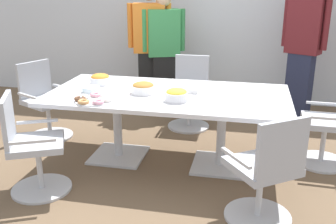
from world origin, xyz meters
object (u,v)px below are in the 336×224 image
at_px(person_standing_2, 303,46).
at_px(plate_stack, 91,89).
at_px(snack_bowl_chips_orange, 100,79).
at_px(snack_bowl_pretzels, 143,88).
at_px(conference_table, 168,105).
at_px(snack_bowl_chips_yellow, 176,95).
at_px(office_chair_3, 31,150).
at_px(office_chair_2, 45,104).
at_px(person_standing_1, 164,50).
at_px(napkin_pile, 191,88).
at_px(office_chair_0, 331,127).
at_px(donut_platter, 93,99).
at_px(office_chair_1, 190,96).
at_px(office_chair_4, 265,175).
at_px(person_standing_0, 150,46).

bearing_deg(person_standing_2, plate_stack, 67.35).
distance_m(snack_bowl_chips_orange, snack_bowl_pretzels, 0.61).
distance_m(conference_table, snack_bowl_chips_yellow, 0.33).
xyz_separation_m(conference_table, office_chair_3, (-1.06, -0.85, -0.22)).
bearing_deg(office_chair_2, snack_bowl_chips_yellow, 95.91).
bearing_deg(snack_bowl_chips_yellow, plate_stack, 172.30).
height_order(office_chair_2, office_chair_3, same).
bearing_deg(snack_bowl_chips_orange, person_standing_1, 75.56).
xyz_separation_m(office_chair_3, napkin_pile, (1.27, 0.96, 0.38)).
xyz_separation_m(office_chair_0, donut_platter, (-2.26, -0.71, 0.36)).
relative_size(office_chair_0, plate_stack, 5.04).
distance_m(office_chair_0, office_chair_1, 1.78).
distance_m(office_chair_0, snack_bowl_chips_yellow, 1.65).
xyz_separation_m(office_chair_4, napkin_pile, (-0.75, 1.02, 0.38)).
height_order(conference_table, person_standing_0, person_standing_0).
xyz_separation_m(office_chair_2, office_chair_4, (2.56, -1.29, 0.00)).
distance_m(office_chair_1, office_chair_3, 2.25).
distance_m(conference_table, person_standing_1, 1.73).
height_order(office_chair_0, snack_bowl_chips_yellow, office_chair_0).
distance_m(office_chair_2, napkin_pile, 1.88).
relative_size(person_standing_0, plate_stack, 9.91).
distance_m(office_chair_1, person_standing_2, 1.66).
relative_size(office_chair_4, person_standing_1, 0.53).
distance_m(office_chair_1, person_standing_1, 0.87).
bearing_deg(napkin_pile, conference_table, -153.57).
xyz_separation_m(office_chair_0, snack_bowl_chips_yellow, (-1.51, -0.53, 0.40)).
bearing_deg(plate_stack, office_chair_3, -111.03).
xyz_separation_m(office_chair_0, person_standing_0, (-2.26, 1.36, 0.53)).
height_order(office_chair_1, snack_bowl_chips_yellow, office_chair_1).
relative_size(office_chair_2, person_standing_1, 0.53).
height_order(office_chair_4, napkin_pile, office_chair_4).
xyz_separation_m(snack_bowl_chips_orange, snack_bowl_pretzels, (0.55, -0.25, -0.00)).
relative_size(office_chair_1, snack_bowl_chips_yellow, 4.11).
xyz_separation_m(person_standing_0, donut_platter, (-0.01, -2.07, -0.17)).
bearing_deg(plate_stack, office_chair_0, 9.62).
bearing_deg(office_chair_2, office_chair_3, 49.31).
height_order(person_standing_0, snack_bowl_chips_orange, person_standing_0).
bearing_deg(office_chair_1, person_standing_1, -49.33).
xyz_separation_m(office_chair_4, snack_bowl_pretzels, (-1.20, 0.85, 0.40)).
bearing_deg(snack_bowl_pretzels, person_standing_0, 102.49).
height_order(person_standing_1, snack_bowl_pretzels, person_standing_1).
height_order(person_standing_2, napkin_pile, person_standing_2).
bearing_deg(conference_table, snack_bowl_pretzels, -166.78).
height_order(conference_table, snack_bowl_chips_orange, snack_bowl_chips_orange).
height_order(person_standing_0, donut_platter, person_standing_0).
bearing_deg(office_chair_2, person_standing_1, 162.77).
bearing_deg(snack_bowl_pretzels, office_chair_4, -35.39).
bearing_deg(snack_bowl_chips_orange, person_standing_0, 83.16).
relative_size(conference_table, office_chair_2, 2.64).
xyz_separation_m(conference_table, office_chair_2, (-1.60, 0.38, -0.22)).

